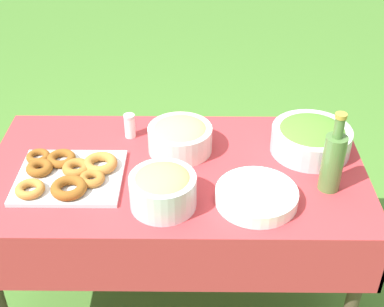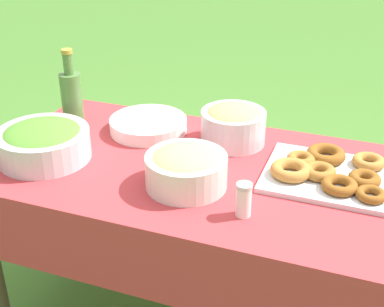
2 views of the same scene
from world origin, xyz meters
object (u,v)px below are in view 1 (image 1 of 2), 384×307
Objects in this scene: bread_bowl at (163,188)px; pasta_bowl at (180,136)px; olive_oil_bottle at (333,160)px; salad_bowl at (311,137)px; donut_platter at (69,174)px; plate_stack at (257,196)px.

pasta_bowl is at bearing 81.77° from bread_bowl.
olive_oil_bottle reaches higher than pasta_bowl.
pasta_bowl is 0.82× the size of olive_oil_bottle.
olive_oil_bottle is (0.52, -0.23, 0.06)m from pasta_bowl.
donut_platter is at bearing -168.09° from salad_bowl.
pasta_bowl is at bearing 130.63° from plate_stack.
donut_platter is 1.72× the size of bread_bowl.
bread_bowl is at bearing -170.36° from olive_oil_bottle.
donut_platter is 1.38× the size of plate_stack.
olive_oil_bottle is at bearing -83.42° from salad_bowl.
donut_platter is at bearing 169.64° from plate_stack.
pasta_bowl is 0.44m from donut_platter.
donut_platter is 0.67m from plate_stack.
plate_stack is at bearing -49.37° from pasta_bowl.
salad_bowl is at bearing 52.91° from plate_stack.
salad_bowl is at bearing -0.22° from pasta_bowl.
olive_oil_bottle is 1.35× the size of bread_bowl.
olive_oil_bottle reaches higher than bread_bowl.
olive_oil_bottle reaches higher than salad_bowl.
bread_bowl is (-0.57, -0.10, -0.05)m from olive_oil_bottle.
plate_stack is at bearing 3.34° from bread_bowl.
pasta_bowl is 0.41m from plate_stack.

